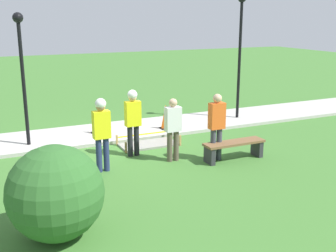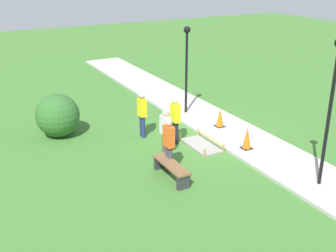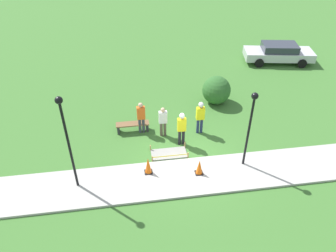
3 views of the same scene
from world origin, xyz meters
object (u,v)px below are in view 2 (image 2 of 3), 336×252
park_bench (171,168)px  bystander_in_orange_shirt (169,142)px  lamppost_near (187,57)px  worker_assistant (175,115)px  bystander_in_gray_shirt (165,130)px  worker_supervisor (142,110)px  traffic_cone_far_patch (220,118)px  traffic_cone_near_patch (247,138)px  lamppost_far (332,93)px

park_bench → bystander_in_orange_shirt: bystander_in_orange_shirt is taller
bystander_in_orange_shirt → lamppost_near: (4.24, -3.12, 1.50)m
worker_assistant → bystander_in_gray_shirt: bearing=133.6°
worker_assistant → bystander_in_gray_shirt: size_ratio=1.09×
park_bench → bystander_in_orange_shirt: (0.45, -0.16, 0.65)m
worker_supervisor → traffic_cone_far_patch: bearing=-103.2°
traffic_cone_near_patch → worker_assistant: (1.77, 1.82, 0.57)m
park_bench → traffic_cone_far_patch: bearing=-53.9°
worker_supervisor → lamppost_near: 3.33m
park_bench → lamppost_near: (4.69, -3.28, 2.15)m
traffic_cone_near_patch → worker_assistant: size_ratio=0.44×
bystander_in_gray_shirt → bystander_in_orange_shirt: bearing=157.7°
park_bench → bystander_in_gray_shirt: bearing=-21.5°
lamppost_near → lamppost_far: bearing=-177.9°
traffic_cone_far_patch → lamppost_far: (-5.10, 0.05, 2.37)m
bystander_in_orange_shirt → lamppost_far: size_ratio=0.41×
traffic_cone_far_patch → worker_assistant: size_ratio=0.41×
traffic_cone_near_patch → bystander_in_orange_shirt: bystander_in_orange_shirt is taller
bystander_in_gray_shirt → lamppost_near: (3.22, -2.70, 1.57)m
lamppost_near → lamppost_far: 7.19m
worker_assistant → lamppost_far: (-4.73, -2.15, 1.77)m
traffic_cone_near_patch → lamppost_far: bearing=-173.7°
worker_assistant → bystander_in_orange_shirt: (-1.80, 1.23, -0.07)m
worker_supervisor → worker_assistant: worker_supervisor is taller
traffic_cone_far_patch → worker_assistant: worker_assistant is taller
traffic_cone_near_patch → lamppost_near: 4.67m
traffic_cone_near_patch → lamppost_near: bearing=-0.8°
traffic_cone_near_patch → traffic_cone_far_patch: bearing=-9.9°
worker_assistant → lamppost_far: lamppost_far is taller
park_bench → traffic_cone_near_patch: bearing=-81.6°
worker_assistant → bystander_in_orange_shirt: worker_assistant is taller
traffic_cone_near_patch → worker_supervisor: (2.84, 2.62, 0.58)m
traffic_cone_near_patch → lamppost_far: 3.78m
traffic_cone_far_patch → lamppost_far: size_ratio=0.17×
park_bench → lamppost_far: lamppost_far is taller
bystander_in_orange_shirt → lamppost_far: lamppost_far is taller
traffic_cone_near_patch → bystander_in_orange_shirt: bearing=90.5°
bystander_in_orange_shirt → lamppost_far: 4.84m
bystander_in_gray_shirt → lamppost_far: bearing=-143.2°
traffic_cone_near_patch → worker_supervisor: 3.91m
traffic_cone_near_patch → lamppost_near: (4.22, -0.06, 2.00)m
traffic_cone_near_patch → lamppost_far: size_ratio=0.19×
traffic_cone_far_patch → worker_assistant: (-0.37, 2.20, 0.60)m
worker_supervisor → lamppost_near: size_ratio=0.49×
traffic_cone_far_patch → lamppost_near: size_ratio=0.20×
traffic_cone_far_patch → bystander_in_gray_shirt: 3.25m
traffic_cone_near_patch → traffic_cone_far_patch: 2.18m
traffic_cone_near_patch → worker_supervisor: worker_supervisor is taller
traffic_cone_far_patch → traffic_cone_near_patch: bearing=170.1°
traffic_cone_near_patch → bystander_in_gray_shirt: size_ratio=0.48×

